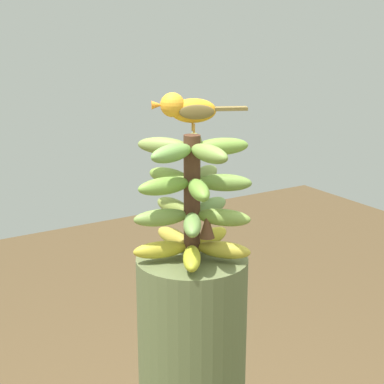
% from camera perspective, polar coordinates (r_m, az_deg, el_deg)
% --- Properties ---
extents(banana_bunch, '(0.28, 0.28, 0.30)m').
position_cam_1_polar(banana_bunch, '(1.42, 0.02, -0.62)').
color(banana_bunch, '#4C2D1E').
rests_on(banana_bunch, banana_tree).
extents(perched_bird, '(0.11, 0.21, 0.09)m').
position_cam_1_polar(perched_bird, '(1.41, -0.49, 7.76)').
color(perched_bird, '#C68933').
rests_on(perched_bird, banana_bunch).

